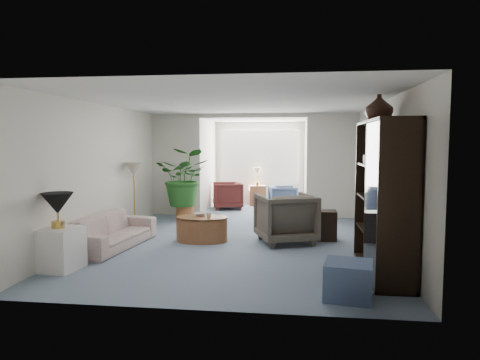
# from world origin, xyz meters

# --- Properties ---
(floor) EXTENTS (6.00, 6.00, 0.00)m
(floor) POSITION_xyz_m (0.00, 0.00, 0.00)
(floor) COLOR gray
(floor) RESTS_ON ground
(sunroom_floor) EXTENTS (2.60, 2.60, 0.00)m
(sunroom_floor) POSITION_xyz_m (0.00, 4.10, 0.00)
(sunroom_floor) COLOR gray
(sunroom_floor) RESTS_ON ground
(back_pier_left) EXTENTS (1.20, 0.12, 2.50)m
(back_pier_left) POSITION_xyz_m (-1.90, 3.00, 1.25)
(back_pier_left) COLOR silver
(back_pier_left) RESTS_ON ground
(back_pier_right) EXTENTS (1.20, 0.12, 2.50)m
(back_pier_right) POSITION_xyz_m (1.90, 3.00, 1.25)
(back_pier_right) COLOR silver
(back_pier_right) RESTS_ON ground
(back_header) EXTENTS (2.60, 0.12, 0.10)m
(back_header) POSITION_xyz_m (0.00, 3.00, 2.45)
(back_header) COLOR silver
(back_header) RESTS_ON back_pier_left
(window_pane) EXTENTS (2.20, 0.02, 1.50)m
(window_pane) POSITION_xyz_m (0.00, 5.18, 1.40)
(window_pane) COLOR white
(window_blinds) EXTENTS (2.20, 0.02, 1.50)m
(window_blinds) POSITION_xyz_m (0.00, 5.15, 1.40)
(window_blinds) COLOR white
(framed_picture) EXTENTS (0.04, 0.50, 0.40)m
(framed_picture) POSITION_xyz_m (2.46, -0.10, 1.70)
(framed_picture) COLOR #ADA38A
(sofa) EXTENTS (0.97, 2.01, 0.57)m
(sofa) POSITION_xyz_m (-2.09, -0.43, 0.28)
(sofa) COLOR beige
(sofa) RESTS_ON ground
(end_table) EXTENTS (0.60, 0.60, 0.60)m
(end_table) POSITION_xyz_m (-2.29, -1.78, 0.30)
(end_table) COLOR white
(end_table) RESTS_ON ground
(table_lamp) EXTENTS (0.44, 0.44, 0.30)m
(table_lamp) POSITION_xyz_m (-2.29, -1.78, 0.95)
(table_lamp) COLOR black
(table_lamp) RESTS_ON end_table
(floor_lamp) EXTENTS (0.36, 0.36, 0.28)m
(floor_lamp) POSITION_xyz_m (-2.31, 1.20, 1.25)
(floor_lamp) COLOR beige
(floor_lamp) RESTS_ON ground
(coffee_table) EXTENTS (1.16, 1.16, 0.45)m
(coffee_table) POSITION_xyz_m (-0.66, 0.23, 0.23)
(coffee_table) COLOR #995837
(coffee_table) RESTS_ON ground
(coffee_bowl) EXTENTS (0.27, 0.27, 0.05)m
(coffee_bowl) POSITION_xyz_m (-0.71, 0.33, 0.48)
(coffee_bowl) COLOR beige
(coffee_bowl) RESTS_ON coffee_table
(coffee_cup) EXTENTS (0.12, 0.12, 0.09)m
(coffee_cup) POSITION_xyz_m (-0.51, 0.13, 0.50)
(coffee_cup) COLOR beige
(coffee_cup) RESTS_ON coffee_table
(wingback_chair) EXTENTS (1.23, 1.25, 0.89)m
(wingback_chair) POSITION_xyz_m (0.86, 0.32, 0.45)
(wingback_chair) COLOR #595146
(wingback_chair) RESTS_ON ground
(side_table_dark) EXTENTS (0.45, 0.36, 0.55)m
(side_table_dark) POSITION_xyz_m (1.56, 0.62, 0.27)
(side_table_dark) COLOR black
(side_table_dark) RESTS_ON ground
(entertainment_cabinet) EXTENTS (0.51, 1.90, 2.11)m
(entertainment_cabinet) POSITION_xyz_m (2.23, -1.35, 1.05)
(entertainment_cabinet) COLOR black
(entertainment_cabinet) RESTS_ON ground
(cabinet_urn) EXTENTS (0.40, 0.40, 0.42)m
(cabinet_urn) POSITION_xyz_m (2.23, -0.85, 2.31)
(cabinet_urn) COLOR black
(cabinet_urn) RESTS_ON entertainment_cabinet
(ottoman) EXTENTS (0.62, 0.62, 0.43)m
(ottoman) POSITION_xyz_m (1.65, -2.42, 0.21)
(ottoman) COLOR slate
(ottoman) RESTS_ON ground
(plant_pot) EXTENTS (0.40, 0.40, 0.32)m
(plant_pot) POSITION_xyz_m (-1.53, 2.38, 0.16)
(plant_pot) COLOR #9D572D
(plant_pot) RESTS_ON ground
(house_plant) EXTENTS (1.21, 1.05, 1.35)m
(house_plant) POSITION_xyz_m (-1.53, 2.38, 0.99)
(house_plant) COLOR #255F20
(house_plant) RESTS_ON plant_pot
(sunroom_chair_blue) EXTENTS (0.84, 0.82, 0.64)m
(sunroom_chair_blue) POSITION_xyz_m (0.71, 4.15, 0.32)
(sunroom_chair_blue) COLOR slate
(sunroom_chair_blue) RESTS_ON ground
(sunroom_chair_maroon) EXTENTS (0.95, 0.93, 0.73)m
(sunroom_chair_maroon) POSITION_xyz_m (-0.79, 4.15, 0.37)
(sunroom_chair_maroon) COLOR #58231E
(sunroom_chair_maroon) RESTS_ON ground
(sunroom_table) EXTENTS (0.53, 0.45, 0.57)m
(sunroom_table) POSITION_xyz_m (-0.04, 4.90, 0.29)
(sunroom_table) COLOR #995837
(sunroom_table) RESTS_ON ground
(shelf_clutter) EXTENTS (0.30, 1.24, 1.06)m
(shelf_clutter) POSITION_xyz_m (2.18, -1.32, 0.94)
(shelf_clutter) COLOR #5A5755
(shelf_clutter) RESTS_ON entertainment_cabinet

